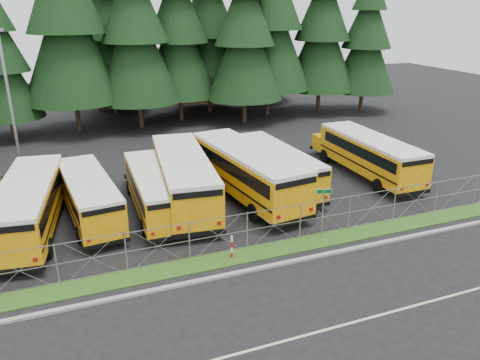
% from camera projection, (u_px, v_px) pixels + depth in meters
% --- Properties ---
extents(ground, '(120.00, 120.00, 0.00)m').
position_uv_depth(ground, '(257.00, 236.00, 25.02)').
color(ground, black).
rests_on(ground, ground).
extents(curb, '(50.00, 0.25, 0.12)m').
position_uv_depth(curb, '(283.00, 263.00, 22.30)').
color(curb, gray).
rests_on(curb, ground).
extents(grass_verge, '(50.00, 1.40, 0.06)m').
position_uv_depth(grass_verge, '(271.00, 250.00, 23.53)').
color(grass_verge, '#1F4413').
rests_on(grass_verge, ground).
extents(road_lane_line, '(50.00, 0.12, 0.01)m').
position_uv_depth(road_lane_line, '(339.00, 326.00, 18.05)').
color(road_lane_line, beige).
rests_on(road_lane_line, ground).
extents(chainlink_fence, '(44.00, 0.10, 2.00)m').
position_uv_depth(chainlink_fence, '(265.00, 227.00, 23.80)').
color(chainlink_fence, '#92939A').
rests_on(chainlink_fence, ground).
extents(brick_building, '(22.00, 10.00, 6.00)m').
position_uv_depth(brick_building, '(179.00, 74.00, 60.86)').
color(brick_building, brown).
rests_on(brick_building, ground).
extents(bus_1, '(4.12, 11.52, 2.95)m').
position_uv_depth(bus_1, '(31.00, 206.00, 25.12)').
color(bus_1, orange).
rests_on(bus_1, ground).
extents(bus_2, '(3.39, 10.20, 2.62)m').
position_uv_depth(bus_2, '(88.00, 197.00, 26.73)').
color(bus_2, orange).
rests_on(bus_2, ground).
extents(bus_3, '(2.64, 10.19, 2.66)m').
position_uv_depth(bus_3, '(153.00, 191.00, 27.54)').
color(bus_3, orange).
rests_on(bus_3, ground).
extents(bus_4, '(4.23, 12.42, 3.19)m').
position_uv_depth(bus_4, '(183.00, 179.00, 28.67)').
color(bus_4, orange).
rests_on(bus_4, ground).
extents(bus_5, '(4.48, 12.68, 3.25)m').
position_uv_depth(bus_5, '(244.00, 172.00, 29.64)').
color(bus_5, orange).
rests_on(bus_5, ground).
extents(bus_6, '(3.07, 10.75, 2.79)m').
position_uv_depth(bus_6, '(273.00, 167.00, 31.25)').
color(bus_6, orange).
rests_on(bus_6, ground).
extents(bus_east, '(2.75, 11.24, 2.94)m').
position_uv_depth(bus_east, '(366.00, 156.00, 33.39)').
color(bus_east, orange).
rests_on(bus_east, ground).
extents(street_sign, '(0.81, 0.53, 2.81)m').
position_uv_depth(street_sign, '(323.00, 203.00, 24.09)').
color(street_sign, '#92939A').
rests_on(street_sign, ground).
extents(striped_bollard, '(0.11, 0.11, 1.20)m').
position_uv_depth(striped_bollard, '(232.00, 247.00, 22.68)').
color(striped_bollard, '#B20C0C').
rests_on(striped_bollard, ground).
extents(light_standard, '(0.70, 0.35, 10.14)m').
position_uv_depth(light_standard, '(10.00, 99.00, 32.11)').
color(light_standard, '#92939A').
rests_on(light_standard, ground).
extents(conifer_2, '(6.06, 6.06, 13.41)m').
position_uv_depth(conifer_2, '(2.00, 64.00, 40.68)').
color(conifer_2, black).
rests_on(conifer_2, ground).
extents(conifer_3, '(9.15, 9.15, 20.23)m').
position_uv_depth(conifer_3, '(66.00, 22.00, 41.90)').
color(conifer_3, black).
rests_on(conifer_3, ground).
extents(conifer_4, '(8.23, 8.23, 18.20)m').
position_uv_depth(conifer_4, '(135.00, 33.00, 43.63)').
color(conifer_4, black).
rests_on(conifer_4, ground).
extents(conifer_5, '(7.96, 7.96, 17.60)m').
position_uv_depth(conifer_5, '(178.00, 34.00, 46.79)').
color(conifer_5, black).
rests_on(conifer_5, ground).
extents(conifer_6, '(7.77, 7.77, 17.18)m').
position_uv_depth(conifer_6, '(245.00, 37.00, 45.90)').
color(conifer_6, black).
rests_on(conifer_6, ground).
extents(conifer_7, '(9.11, 9.11, 20.16)m').
position_uv_depth(conifer_7, '(269.00, 19.00, 48.63)').
color(conifer_7, black).
rests_on(conifer_7, ground).
extents(conifer_8, '(7.89, 7.89, 17.45)m').
position_uv_depth(conifer_8, '(322.00, 32.00, 50.61)').
color(conifer_8, black).
rests_on(conifer_8, ground).
extents(conifer_9, '(7.04, 7.04, 15.57)m').
position_uv_depth(conifer_9, '(366.00, 41.00, 51.27)').
color(conifer_9, black).
rests_on(conifer_9, ground).
extents(conifer_11, '(8.06, 8.06, 17.83)m').
position_uv_depth(conifer_11, '(108.00, 31.00, 49.91)').
color(conifer_11, black).
rests_on(conifer_11, ground).
extents(conifer_12, '(8.23, 8.23, 18.21)m').
position_uv_depth(conifer_12, '(208.00, 29.00, 50.36)').
color(conifer_12, black).
rests_on(conifer_12, ground).
extents(conifer_13, '(8.51, 8.51, 18.82)m').
position_uv_depth(conifer_13, '(263.00, 23.00, 56.49)').
color(conifer_13, black).
rests_on(conifer_13, ground).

